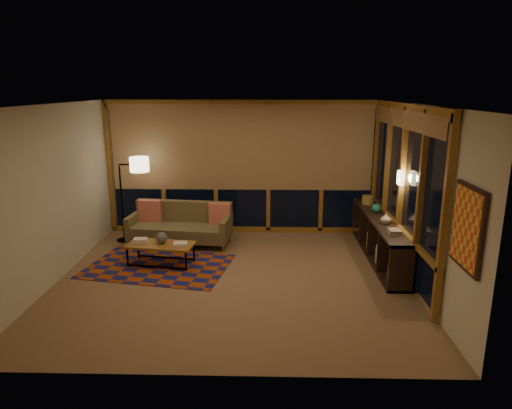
{
  "coord_description": "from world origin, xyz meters",
  "views": [
    {
      "loc": [
        0.53,
        -6.67,
        2.94
      ],
      "look_at": [
        0.33,
        0.6,
        1.06
      ],
      "focal_mm": 32.0,
      "sensor_mm": 36.0,
      "label": 1
    }
  ],
  "objects_px": {
    "coffee_table": "(161,254)",
    "floor_lamp": "(122,199)",
    "sofa": "(180,225)",
    "bookshelf": "(379,238)"
  },
  "relations": [
    {
      "from": "coffee_table",
      "to": "floor_lamp",
      "type": "height_order",
      "value": "floor_lamp"
    },
    {
      "from": "coffee_table",
      "to": "floor_lamp",
      "type": "bearing_deg",
      "value": 137.99
    },
    {
      "from": "sofa",
      "to": "bookshelf",
      "type": "distance_m",
      "value": 3.69
    },
    {
      "from": "floor_lamp",
      "to": "bookshelf",
      "type": "relative_size",
      "value": 0.56
    },
    {
      "from": "coffee_table",
      "to": "bookshelf",
      "type": "height_order",
      "value": "bookshelf"
    },
    {
      "from": "floor_lamp",
      "to": "sofa",
      "type": "bearing_deg",
      "value": -13.5
    },
    {
      "from": "coffee_table",
      "to": "bookshelf",
      "type": "xyz_separation_m",
      "value": [
        3.77,
        0.43,
        0.18
      ]
    },
    {
      "from": "sofa",
      "to": "coffee_table",
      "type": "relative_size",
      "value": 1.7
    },
    {
      "from": "sofa",
      "to": "coffee_table",
      "type": "xyz_separation_m",
      "value": [
        -0.13,
        -1.04,
        -0.2
      ]
    },
    {
      "from": "coffee_table",
      "to": "floor_lamp",
      "type": "xyz_separation_m",
      "value": [
        -1.02,
        1.25,
        0.65
      ]
    }
  ]
}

